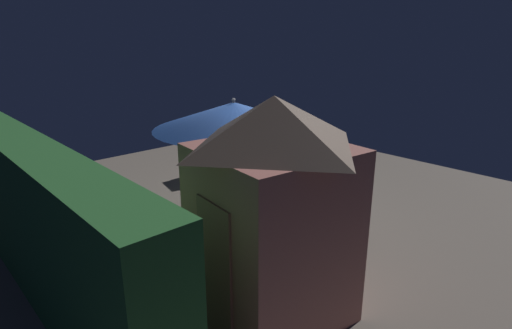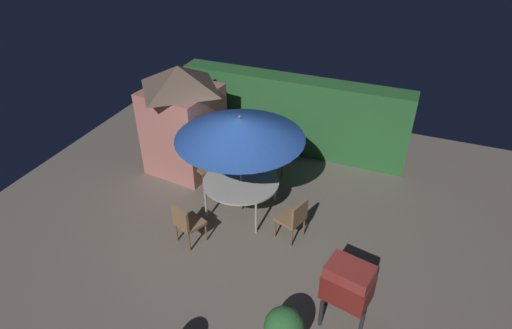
{
  "view_description": "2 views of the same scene",
  "coord_description": "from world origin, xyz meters",
  "px_view_note": "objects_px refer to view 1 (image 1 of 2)",
  "views": [
    {
      "loc": [
        -4.96,
        4.66,
        3.13
      ],
      "look_at": [
        -0.45,
        0.46,
        1.19
      ],
      "focal_mm": 28.53,
      "sensor_mm": 36.0,
      "label": 1
    },
    {
      "loc": [
        2.75,
        -5.82,
        5.84
      ],
      "look_at": [
        0.17,
        0.63,
        1.27
      ],
      "focal_mm": 30.1,
      "sensor_mm": 36.0,
      "label": 2
    }
  ],
  "objects_px": {
    "patio_table": "(235,192)",
    "chair_toward_hedge": "(154,224)",
    "bbq_grill": "(228,137)",
    "chair_far_side": "(210,178)",
    "patio_umbrella": "(234,116)",
    "chair_near_shed": "(312,192)",
    "potted_plant_by_shed": "(274,150)",
    "garden_shed": "(272,211)",
    "chair_toward_house": "(259,241)",
    "potted_plant_by_grill": "(342,159)"
  },
  "relations": [
    {
      "from": "patio_umbrella",
      "to": "chair_near_shed",
      "type": "bearing_deg",
      "value": -113.17
    },
    {
      "from": "patio_table",
      "to": "chair_far_side",
      "type": "height_order",
      "value": "chair_far_side"
    },
    {
      "from": "bbq_grill",
      "to": "potted_plant_by_grill",
      "type": "distance_m",
      "value": 2.75
    },
    {
      "from": "potted_plant_by_grill",
      "to": "chair_toward_house",
      "type": "bearing_deg",
      "value": 111.83
    },
    {
      "from": "chair_far_side",
      "to": "potted_plant_by_grill",
      "type": "relative_size",
      "value": 1.22
    },
    {
      "from": "chair_toward_hedge",
      "to": "potted_plant_by_grill",
      "type": "bearing_deg",
      "value": -86.39
    },
    {
      "from": "chair_near_shed",
      "to": "chair_toward_house",
      "type": "xyz_separation_m",
      "value": [
        -0.67,
        1.93,
        0.0
      ]
    },
    {
      "from": "chair_toward_house",
      "to": "potted_plant_by_grill",
      "type": "bearing_deg",
      "value": -68.17
    },
    {
      "from": "patio_umbrella",
      "to": "chair_near_shed",
      "type": "height_order",
      "value": "patio_umbrella"
    },
    {
      "from": "bbq_grill",
      "to": "chair_toward_house",
      "type": "distance_m",
      "value": 4.61
    },
    {
      "from": "bbq_grill",
      "to": "chair_far_side",
      "type": "distance_m",
      "value": 2.03
    },
    {
      "from": "garden_shed",
      "to": "chair_far_side",
      "type": "distance_m",
      "value": 3.6
    },
    {
      "from": "bbq_grill",
      "to": "chair_toward_house",
      "type": "height_order",
      "value": "bbq_grill"
    },
    {
      "from": "chair_far_side",
      "to": "potted_plant_by_grill",
      "type": "xyz_separation_m",
      "value": [
        -0.78,
        -3.26,
        -0.1
      ]
    },
    {
      "from": "garden_shed",
      "to": "patio_umbrella",
      "type": "bearing_deg",
      "value": -29.07
    },
    {
      "from": "chair_far_side",
      "to": "chair_toward_hedge",
      "type": "height_order",
      "value": "same"
    },
    {
      "from": "patio_umbrella",
      "to": "chair_toward_hedge",
      "type": "relative_size",
      "value": 2.79
    },
    {
      "from": "potted_plant_by_grill",
      "to": "patio_umbrella",
      "type": "bearing_deg",
      "value": 97.74
    },
    {
      "from": "chair_toward_hedge",
      "to": "patio_umbrella",
      "type": "bearing_deg",
      "value": -97.38
    },
    {
      "from": "chair_near_shed",
      "to": "potted_plant_by_grill",
      "type": "distance_m",
      "value": 2.61
    },
    {
      "from": "patio_table",
      "to": "chair_toward_hedge",
      "type": "xyz_separation_m",
      "value": [
        0.18,
        1.4,
        -0.19
      ]
    },
    {
      "from": "patio_umbrella",
      "to": "potted_plant_by_shed",
      "type": "xyz_separation_m",
      "value": [
        1.89,
        -2.82,
        -1.47
      ]
    },
    {
      "from": "chair_near_shed",
      "to": "chair_far_side",
      "type": "height_order",
      "value": "same"
    },
    {
      "from": "bbq_grill",
      "to": "chair_toward_hedge",
      "type": "relative_size",
      "value": 1.33
    },
    {
      "from": "garden_shed",
      "to": "chair_toward_house",
      "type": "xyz_separation_m",
      "value": [
        0.68,
        -0.43,
        -0.79
      ]
    },
    {
      "from": "patio_table",
      "to": "chair_toward_house",
      "type": "relative_size",
      "value": 1.74
    },
    {
      "from": "garden_shed",
      "to": "potted_plant_by_grill",
      "type": "relative_size",
      "value": 3.49
    },
    {
      "from": "chair_near_shed",
      "to": "chair_far_side",
      "type": "relative_size",
      "value": 1.0
    },
    {
      "from": "patio_umbrella",
      "to": "chair_far_side",
      "type": "distance_m",
      "value": 1.98
    },
    {
      "from": "chair_near_shed",
      "to": "potted_plant_by_grill",
      "type": "relative_size",
      "value": 1.22
    },
    {
      "from": "bbq_grill",
      "to": "chair_near_shed",
      "type": "relative_size",
      "value": 1.33
    },
    {
      "from": "potted_plant_by_shed",
      "to": "patio_umbrella",
      "type": "bearing_deg",
      "value": 123.81
    },
    {
      "from": "chair_toward_house",
      "to": "patio_table",
      "type": "bearing_deg",
      "value": -27.06
    },
    {
      "from": "patio_table",
      "to": "patio_umbrella",
      "type": "height_order",
      "value": "patio_umbrella"
    },
    {
      "from": "patio_table",
      "to": "bbq_grill",
      "type": "height_order",
      "value": "bbq_grill"
    },
    {
      "from": "bbq_grill",
      "to": "chair_near_shed",
      "type": "xyz_separation_m",
      "value": [
        -3.14,
        0.65,
        -0.33
      ]
    },
    {
      "from": "garden_shed",
      "to": "patio_table",
      "type": "height_order",
      "value": "garden_shed"
    },
    {
      "from": "bbq_grill",
      "to": "chair_far_side",
      "type": "relative_size",
      "value": 1.33
    },
    {
      "from": "garden_shed",
      "to": "bbq_grill",
      "type": "distance_m",
      "value": 5.42
    },
    {
      "from": "patio_table",
      "to": "chair_toward_hedge",
      "type": "relative_size",
      "value": 1.74
    },
    {
      "from": "chair_near_shed",
      "to": "chair_toward_hedge",
      "type": "relative_size",
      "value": 1.0
    },
    {
      "from": "chair_toward_house",
      "to": "potted_plant_by_shed",
      "type": "bearing_deg",
      "value": -47.88
    },
    {
      "from": "chair_near_shed",
      "to": "potted_plant_by_shed",
      "type": "distance_m",
      "value": 2.88
    },
    {
      "from": "garden_shed",
      "to": "patio_table",
      "type": "distance_m",
      "value": 2.26
    },
    {
      "from": "chair_toward_house",
      "to": "chair_near_shed",
      "type": "bearing_deg",
      "value": -70.88
    },
    {
      "from": "chair_near_shed",
      "to": "potted_plant_by_shed",
      "type": "xyz_separation_m",
      "value": [
        2.45,
        -1.51,
        -0.02
      ]
    },
    {
      "from": "patio_umbrella",
      "to": "bbq_grill",
      "type": "xyz_separation_m",
      "value": [
        2.59,
        -1.95,
        -1.13
      ]
    },
    {
      "from": "chair_toward_hedge",
      "to": "potted_plant_by_shed",
      "type": "relative_size",
      "value": 1.04
    },
    {
      "from": "chair_far_side",
      "to": "patio_umbrella",
      "type": "bearing_deg",
      "value": 161.29
    },
    {
      "from": "chair_toward_house",
      "to": "potted_plant_by_shed",
      "type": "relative_size",
      "value": 1.04
    }
  ]
}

